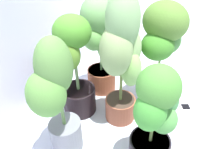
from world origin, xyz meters
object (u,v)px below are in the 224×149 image
at_px(potted_plant_back_left, 55,96).
at_px(potted_plant_back_center, 74,67).
at_px(potted_plant_front_right, 161,48).
at_px(potted_plant_center, 122,55).
at_px(hygrometer_box, 185,108).
at_px(potted_plant_front_left, 155,118).
at_px(potted_plant_back_right, 101,38).

xyz_separation_m(potted_plant_back_left, potted_plant_back_center, (0.36, 0.07, -0.04)).
bearing_deg(potted_plant_back_center, potted_plant_front_right, -59.25).
relative_size(potted_plant_center, hygrometer_box, 9.68).
distance_m(potted_plant_back_left, potted_plant_front_right, 0.86).
relative_size(potted_plant_front_left, potted_plant_back_center, 0.90).
xyz_separation_m(potted_plant_front_left, hygrometer_box, (0.57, -0.20, -0.38)).
xyz_separation_m(potted_plant_center, hygrometer_box, (0.26, -0.49, -0.56)).
relative_size(potted_plant_front_right, potted_plant_center, 0.86).
relative_size(potted_plant_back_left, potted_plant_front_right, 0.96).
bearing_deg(potted_plant_back_right, potted_plant_front_left, -138.18).
bearing_deg(potted_plant_center, potted_plant_back_left, 146.05).
relative_size(potted_plant_back_center, potted_plant_center, 0.81).
bearing_deg(potted_plant_front_right, hygrometer_box, -97.81).
xyz_separation_m(potted_plant_back_center, hygrometer_box, (0.30, -0.83, -0.41)).
height_order(potted_plant_back_left, potted_plant_back_right, potted_plant_back_right).
xyz_separation_m(potted_plant_back_center, potted_plant_center, (0.04, -0.34, 0.14)).
bearing_deg(potted_plant_back_center, potted_plant_back_left, -169.00).
relative_size(potted_plant_back_left, potted_plant_center, 0.83).
height_order(potted_plant_back_right, hygrometer_box, potted_plant_back_right).
bearing_deg(hygrometer_box, potted_plant_front_left, -129.49).
relative_size(potted_plant_front_left, potted_plant_back_right, 0.85).
relative_size(potted_plant_back_center, potted_plant_front_right, 0.94).
bearing_deg(potted_plant_back_right, potted_plant_front_right, -90.90).
bearing_deg(hygrometer_box, potted_plant_center, -172.09).
relative_size(potted_plant_front_right, potted_plant_back_right, 1.00).
distance_m(potted_plant_front_left, potted_plant_back_center, 0.69).
xyz_separation_m(potted_plant_back_center, potted_plant_front_right, (0.33, -0.56, 0.08)).
xyz_separation_m(potted_plant_center, potted_plant_back_right, (0.30, 0.27, -0.06)).
xyz_separation_m(potted_plant_front_left, potted_plant_center, (0.31, 0.28, 0.18)).
xyz_separation_m(potted_plant_front_left, potted_plant_back_left, (-0.09, 0.56, 0.08)).
relative_size(potted_plant_back_left, potted_plant_back_right, 0.96).
xyz_separation_m(potted_plant_front_right, hygrometer_box, (-0.04, -0.27, -0.50)).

